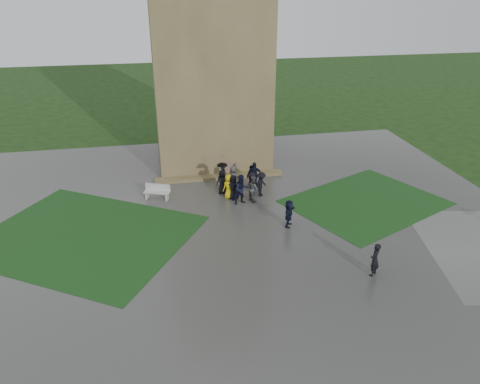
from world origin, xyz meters
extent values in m
plane|color=black|center=(0.00, 0.00, 0.00)|extent=(120.00, 120.00, 0.00)
cube|color=#383735|center=(0.00, 2.00, 0.01)|extent=(34.00, 34.00, 0.02)
cube|color=#133613|center=(-8.50, 4.00, 0.03)|extent=(14.10, 13.46, 0.01)
cube|color=#133613|center=(8.50, 5.00, 0.03)|extent=(11.12, 10.15, 0.01)
cube|color=brown|center=(0.00, 15.00, 9.00)|extent=(8.00, 8.00, 18.00)
cube|color=brown|center=(0.00, 10.60, 0.13)|extent=(9.00, 0.80, 0.22)
cube|color=#BBBAB5|center=(-4.41, 7.98, 0.50)|extent=(1.72, 1.05, 0.07)
cube|color=#BBBAB5|center=(-5.03, 8.22, 0.25)|extent=(0.24, 0.44, 0.46)
cube|color=#BBBAB5|center=(-3.80, 7.75, 0.25)|extent=(0.24, 0.44, 0.46)
cube|color=#BBBAB5|center=(-4.33, 8.21, 0.76)|extent=(1.56, 0.64, 0.44)
imported|color=black|center=(1.70, 7.52, 0.80)|extent=(0.74, 1.10, 1.56)
imported|color=black|center=(2.08, 8.55, 0.93)|extent=(1.09, 0.65, 1.82)
imported|color=black|center=(1.89, 8.81, 0.78)|extent=(0.99, 0.99, 1.52)
imported|color=#424247|center=(0.67, 8.77, 0.80)|extent=(0.68, 0.86, 1.56)
imported|color=black|center=(-0.07, 8.68, 0.89)|extent=(0.76, 0.71, 1.75)
imported|color=black|center=(-0.16, 8.08, 0.84)|extent=(0.97, 0.88, 1.64)
imported|color=gold|center=(0.11, 7.30, 0.83)|extent=(0.94, 0.82, 1.61)
imported|color=black|center=(0.37, 7.10, 0.83)|extent=(0.93, 0.95, 1.62)
imported|color=black|center=(0.78, 6.35, 0.98)|extent=(1.03, 0.73, 1.93)
imported|color=#424247|center=(1.57, 6.68, 0.85)|extent=(0.61, 0.88, 1.66)
imported|color=black|center=(2.23, 7.23, 0.84)|extent=(1.09, 1.16, 1.64)
imported|color=#BD4E87|center=(-0.07, 8.68, 2.09)|extent=(0.88, 0.88, 0.80)
imported|color=#5F3799|center=(0.37, 7.10, 1.99)|extent=(0.90, 0.90, 0.82)
imported|color=black|center=(-0.16, 8.08, 1.88)|extent=(0.69, 0.69, 0.61)
imported|color=#BD4E87|center=(0.11, 7.30, 2.14)|extent=(1.01, 1.01, 0.93)
imported|color=black|center=(2.84, 3.01, 0.83)|extent=(1.15, 1.58, 1.61)
imported|color=black|center=(5.48, -2.39, 0.87)|extent=(0.74, 0.71, 1.70)
camera|label=1|loc=(-4.30, -19.50, 13.10)|focal=35.00mm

